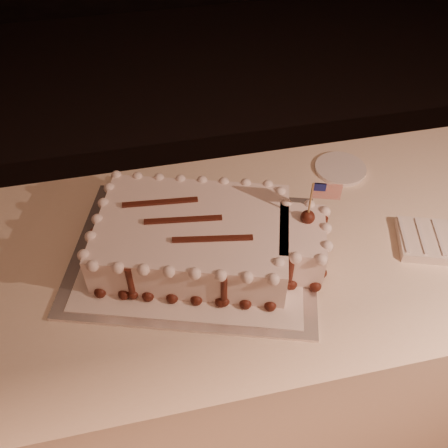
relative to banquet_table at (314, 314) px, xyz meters
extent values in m
cube|color=#FFE4C5|center=(0.00, 0.00, 0.00)|extent=(2.40, 0.80, 0.75)
cube|color=silver|center=(-0.38, 0.02, 0.38)|extent=(0.75, 0.65, 0.01)
cube|color=white|center=(-0.38, 0.02, 0.38)|extent=(0.67, 0.58, 0.00)
cube|color=white|center=(-0.38, 0.02, 0.44)|extent=(0.55, 0.45, 0.11)
cube|color=white|center=(-0.12, -0.07, 0.44)|extent=(0.16, 0.21, 0.11)
sphere|color=#4E1E13|center=(-0.62, -0.07, 0.39)|extent=(0.03, 0.03, 0.03)
sphere|color=#4E1E13|center=(-0.57, -0.09, 0.39)|extent=(0.03, 0.03, 0.03)
sphere|color=#4E1E13|center=(-0.51, -0.11, 0.39)|extent=(0.03, 0.03, 0.03)
sphere|color=#4E1E13|center=(-0.46, -0.13, 0.39)|extent=(0.03, 0.03, 0.03)
sphere|color=#4E1E13|center=(-0.40, -0.14, 0.39)|extent=(0.03, 0.03, 0.03)
sphere|color=#4E1E13|center=(-0.34, -0.16, 0.39)|extent=(0.03, 0.03, 0.03)
sphere|color=#4E1E13|center=(-0.29, -0.18, 0.39)|extent=(0.03, 0.03, 0.03)
sphere|color=#4E1E13|center=(-0.23, -0.20, 0.39)|extent=(0.03, 0.03, 0.03)
sphere|color=#4E1E13|center=(-0.21, -0.16, 0.39)|extent=(0.03, 0.03, 0.03)
sphere|color=#4E1E13|center=(-0.16, -0.15, 0.39)|extent=(0.03, 0.03, 0.03)
sphere|color=#4E1E13|center=(-0.11, -0.17, 0.39)|extent=(0.03, 0.03, 0.03)
sphere|color=#4E1E13|center=(-0.08, -0.13, 0.39)|extent=(0.03, 0.03, 0.03)
sphere|color=#4E1E13|center=(-0.06, -0.07, 0.39)|extent=(0.03, 0.03, 0.03)
sphere|color=#4E1E13|center=(-0.04, -0.02, 0.39)|extent=(0.03, 0.03, 0.03)
sphere|color=#4E1E13|center=(-0.07, 0.01, 0.39)|extent=(0.03, 0.03, 0.03)
sphere|color=#4E1E13|center=(-0.13, 0.03, 0.39)|extent=(0.03, 0.03, 0.03)
sphere|color=#4E1E13|center=(-0.13, 0.08, 0.39)|extent=(0.03, 0.03, 0.03)
sphere|color=#4E1E13|center=(-0.16, 0.11, 0.39)|extent=(0.03, 0.03, 0.03)
sphere|color=#4E1E13|center=(-0.21, 0.13, 0.39)|extent=(0.03, 0.03, 0.03)
sphere|color=#4E1E13|center=(-0.27, 0.15, 0.39)|extent=(0.03, 0.03, 0.03)
sphere|color=#4E1E13|center=(-0.32, 0.16, 0.39)|extent=(0.03, 0.03, 0.03)
sphere|color=#4E1E13|center=(-0.38, 0.18, 0.39)|extent=(0.03, 0.03, 0.03)
sphere|color=#4E1E13|center=(-0.44, 0.20, 0.39)|extent=(0.03, 0.03, 0.03)
sphere|color=#4E1E13|center=(-0.49, 0.22, 0.39)|extent=(0.03, 0.03, 0.03)
sphere|color=#4E1E13|center=(-0.55, 0.24, 0.39)|extent=(0.03, 0.03, 0.03)
sphere|color=#4E1E13|center=(-0.57, 0.19, 0.39)|extent=(0.03, 0.03, 0.03)
sphere|color=#4E1E13|center=(-0.59, 0.13, 0.39)|extent=(0.03, 0.03, 0.03)
sphere|color=#4E1E13|center=(-0.61, 0.08, 0.39)|extent=(0.03, 0.03, 0.03)
sphere|color=#4E1E13|center=(-0.62, 0.02, 0.39)|extent=(0.03, 0.03, 0.03)
sphere|color=#4E1E13|center=(-0.64, -0.03, 0.39)|extent=(0.03, 0.03, 0.03)
sphere|color=white|center=(-0.62, -0.07, 0.49)|extent=(0.03, 0.03, 0.03)
sphere|color=white|center=(-0.57, -0.09, 0.49)|extent=(0.03, 0.03, 0.03)
sphere|color=white|center=(-0.51, -0.11, 0.49)|extent=(0.03, 0.03, 0.03)
sphere|color=white|center=(-0.46, -0.13, 0.49)|extent=(0.03, 0.03, 0.03)
sphere|color=white|center=(-0.40, -0.14, 0.49)|extent=(0.03, 0.03, 0.03)
sphere|color=white|center=(-0.34, -0.16, 0.49)|extent=(0.03, 0.03, 0.03)
sphere|color=white|center=(-0.29, -0.18, 0.49)|extent=(0.03, 0.03, 0.03)
sphere|color=white|center=(-0.23, -0.20, 0.49)|extent=(0.03, 0.03, 0.03)
sphere|color=white|center=(-0.21, -0.16, 0.49)|extent=(0.03, 0.03, 0.03)
sphere|color=white|center=(-0.16, -0.15, 0.49)|extent=(0.03, 0.03, 0.03)
sphere|color=white|center=(-0.11, -0.17, 0.49)|extent=(0.03, 0.03, 0.03)
sphere|color=white|center=(-0.08, -0.13, 0.49)|extent=(0.03, 0.03, 0.03)
sphere|color=white|center=(-0.06, -0.07, 0.49)|extent=(0.03, 0.03, 0.03)
sphere|color=white|center=(-0.04, -0.02, 0.49)|extent=(0.03, 0.03, 0.03)
sphere|color=white|center=(-0.07, 0.01, 0.49)|extent=(0.03, 0.03, 0.03)
sphere|color=white|center=(-0.13, 0.03, 0.49)|extent=(0.03, 0.03, 0.03)
sphere|color=white|center=(-0.13, 0.08, 0.49)|extent=(0.03, 0.03, 0.03)
sphere|color=white|center=(-0.16, 0.11, 0.49)|extent=(0.03, 0.03, 0.03)
sphere|color=white|center=(-0.21, 0.13, 0.49)|extent=(0.03, 0.03, 0.03)
sphere|color=white|center=(-0.27, 0.15, 0.49)|extent=(0.03, 0.03, 0.03)
sphere|color=white|center=(-0.32, 0.16, 0.49)|extent=(0.03, 0.03, 0.03)
sphere|color=white|center=(-0.38, 0.18, 0.49)|extent=(0.03, 0.03, 0.03)
sphere|color=white|center=(-0.44, 0.20, 0.49)|extent=(0.03, 0.03, 0.03)
sphere|color=white|center=(-0.49, 0.22, 0.49)|extent=(0.03, 0.03, 0.03)
sphere|color=white|center=(-0.55, 0.24, 0.49)|extent=(0.03, 0.03, 0.03)
sphere|color=white|center=(-0.57, 0.19, 0.49)|extent=(0.03, 0.03, 0.03)
sphere|color=white|center=(-0.59, 0.13, 0.49)|extent=(0.03, 0.03, 0.03)
sphere|color=white|center=(-0.61, 0.08, 0.49)|extent=(0.03, 0.03, 0.03)
sphere|color=white|center=(-0.62, 0.02, 0.49)|extent=(0.03, 0.03, 0.03)
sphere|color=white|center=(-0.64, -0.03, 0.49)|extent=(0.03, 0.03, 0.03)
cylinder|color=#4E1E13|center=(-0.55, -0.10, 0.44)|extent=(0.02, 0.02, 0.10)
sphere|color=#4E1E13|center=(-0.55, -0.10, 0.40)|extent=(0.03, 0.03, 0.03)
cylinder|color=#4E1E13|center=(-0.34, -0.16, 0.44)|extent=(0.02, 0.02, 0.10)
sphere|color=#4E1E13|center=(-0.34, -0.16, 0.40)|extent=(0.03, 0.03, 0.03)
cylinder|color=#4E1E13|center=(-0.17, -0.15, 0.44)|extent=(0.02, 0.02, 0.10)
sphere|color=#4E1E13|center=(-0.17, -0.15, 0.40)|extent=(0.03, 0.03, 0.03)
cylinder|color=#4E1E13|center=(-0.05, -0.04, 0.44)|extent=(0.02, 0.02, 0.10)
sphere|color=#4E1E13|center=(-0.05, -0.04, 0.40)|extent=(0.03, 0.03, 0.03)
cylinder|color=#4E1E13|center=(-0.13, 0.10, 0.44)|extent=(0.02, 0.02, 0.10)
sphere|color=#4E1E13|center=(-0.13, 0.10, 0.40)|extent=(0.03, 0.03, 0.03)
cylinder|color=#4E1E13|center=(-0.33, 0.17, 0.44)|extent=(0.02, 0.02, 0.10)
sphere|color=#4E1E13|center=(-0.33, 0.17, 0.40)|extent=(0.03, 0.03, 0.03)
cylinder|color=#4E1E13|center=(-0.54, 0.23, 0.44)|extent=(0.02, 0.02, 0.10)
sphere|color=#4E1E13|center=(-0.54, 0.23, 0.40)|extent=(0.03, 0.03, 0.03)
cylinder|color=#4E1E13|center=(-0.62, 0.04, 0.44)|extent=(0.02, 0.02, 0.10)
sphere|color=#4E1E13|center=(-0.62, 0.04, 0.40)|extent=(0.03, 0.03, 0.03)
cube|color=#4E1E13|center=(-0.45, 0.10, 0.50)|extent=(0.19, 0.03, 0.01)
cube|color=#4E1E13|center=(-0.40, 0.02, 0.50)|extent=(0.19, 0.04, 0.01)
cube|color=#4E1E13|center=(-0.34, -0.06, 0.50)|extent=(0.19, 0.05, 0.01)
sphere|color=#4E1E13|center=(-0.10, -0.04, 0.51)|extent=(0.04, 0.04, 0.04)
cylinder|color=tan|center=(-0.10, -0.04, 0.55)|extent=(0.00, 0.00, 0.14)
cube|color=red|center=(-0.06, -0.05, 0.59)|extent=(0.06, 0.02, 0.05)
cube|color=navy|center=(-0.08, -0.04, 0.61)|extent=(0.03, 0.01, 0.02)
cube|color=white|center=(0.26, -0.09, 0.39)|extent=(0.24, 0.20, 0.03)
cube|color=white|center=(0.18, -0.06, 0.41)|extent=(0.04, 0.13, 0.01)
cube|color=white|center=(0.22, -0.08, 0.41)|extent=(0.04, 0.13, 0.01)
cube|color=white|center=(0.26, -0.09, 0.41)|extent=(0.04, 0.13, 0.01)
cylinder|color=white|center=(0.13, 0.26, 0.38)|extent=(0.16, 0.16, 0.01)
camera|label=1|loc=(-0.49, -0.84, 1.37)|focal=40.00mm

